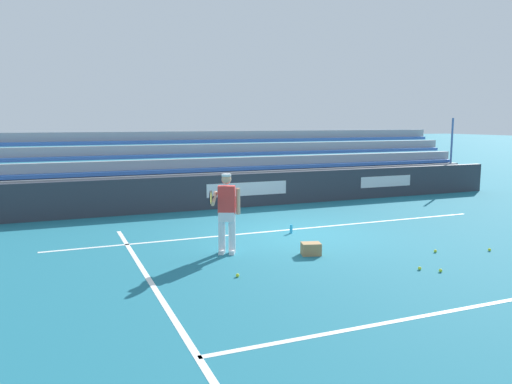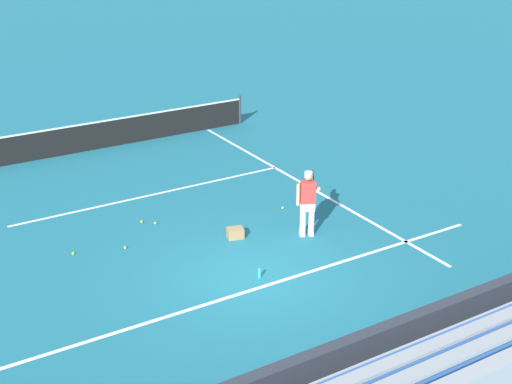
# 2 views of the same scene
# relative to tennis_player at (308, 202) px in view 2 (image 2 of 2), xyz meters

# --- Properties ---
(ground_plane) EXTENTS (160.00, 160.00, 0.00)m
(ground_plane) POSITION_rel_tennis_player_xyz_m (-2.23, -1.09, -0.89)
(ground_plane) COLOR #1E6B7F
(court_baseline_white) EXTENTS (12.00, 0.10, 0.01)m
(court_baseline_white) POSITION_rel_tennis_player_xyz_m (-2.23, -1.59, -0.89)
(court_baseline_white) COLOR white
(court_baseline_white) RESTS_ON ground
(court_sideline_white) EXTENTS (0.10, 12.00, 0.01)m
(court_sideline_white) POSITION_rel_tennis_player_xyz_m (1.88, 2.91, -0.89)
(court_sideline_white) COLOR white
(court_sideline_white) RESTS_ON ground
(court_service_line_white) EXTENTS (8.22, 0.10, 0.01)m
(court_service_line_white) POSITION_rel_tennis_player_xyz_m (-2.23, 4.41, -0.89)
(court_service_line_white) COLOR white
(court_service_line_white) RESTS_ON ground
(back_wall_sponsor_board) EXTENTS (20.99, 0.25, 1.10)m
(back_wall_sponsor_board) POSITION_rel_tennis_player_xyz_m (-2.24, -5.38, -0.34)
(back_wall_sponsor_board) COLOR #2D333D
(back_wall_sponsor_board) RESTS_ON ground
(tennis_player) EXTENTS (0.87, 0.90, 1.71)m
(tennis_player) POSITION_rel_tennis_player_xyz_m (0.00, 0.00, 0.00)
(tennis_player) COLOR silver
(tennis_player) RESTS_ON ground
(ball_box_cardboard) EXTENTS (0.47, 0.40, 0.26)m
(ball_box_cardboard) POSITION_rel_tennis_player_xyz_m (-1.62, 0.81, -0.76)
(ball_box_cardboard) COLOR #A87F51
(ball_box_cardboard) RESTS_ON ground
(tennis_ball_on_baseline) EXTENTS (0.07, 0.07, 0.07)m
(tennis_ball_on_baseline) POSITION_rel_tennis_player_xyz_m (-3.28, 2.82, -0.86)
(tennis_ball_on_baseline) COLOR #CCE533
(tennis_ball_on_baseline) RESTS_ON ground
(tennis_ball_midcourt) EXTENTS (0.07, 0.07, 0.07)m
(tennis_ball_midcourt) POSITION_rel_tennis_player_xyz_m (0.36, 1.65, -0.86)
(tennis_ball_midcourt) COLOR #CCE533
(tennis_ball_midcourt) RESTS_ON ground
(tennis_ball_by_box) EXTENTS (0.07, 0.07, 0.07)m
(tennis_ball_by_box) POSITION_rel_tennis_player_xyz_m (-3.01, 2.56, -0.86)
(tennis_ball_by_box) COLOR #CCE533
(tennis_ball_by_box) RESTS_ON ground
(tennis_ball_far_left) EXTENTS (0.07, 0.07, 0.07)m
(tennis_ball_far_left) POSITION_rel_tennis_player_xyz_m (-5.37, 2.03, -0.86)
(tennis_ball_far_left) COLOR #CCE533
(tennis_ball_far_left) RESTS_ON ground
(tennis_ball_far_right) EXTENTS (0.07, 0.07, 0.07)m
(tennis_ball_far_right) POSITION_rel_tennis_player_xyz_m (-4.20, 1.66, -0.86)
(tennis_ball_far_right) COLOR #CCE533
(tennis_ball_far_right) RESTS_ON ground
(water_bottle) EXTENTS (0.07, 0.07, 0.22)m
(water_bottle) POSITION_rel_tennis_player_xyz_m (-2.15, -1.21, -0.78)
(water_bottle) COLOR #33B2E5
(water_bottle) RESTS_ON ground
(tennis_net) EXTENTS (11.09, 0.09, 1.07)m
(tennis_net) POSITION_rel_tennis_player_xyz_m (-2.23, 8.98, -0.40)
(tennis_net) COLOR #33383D
(tennis_net) RESTS_ON ground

